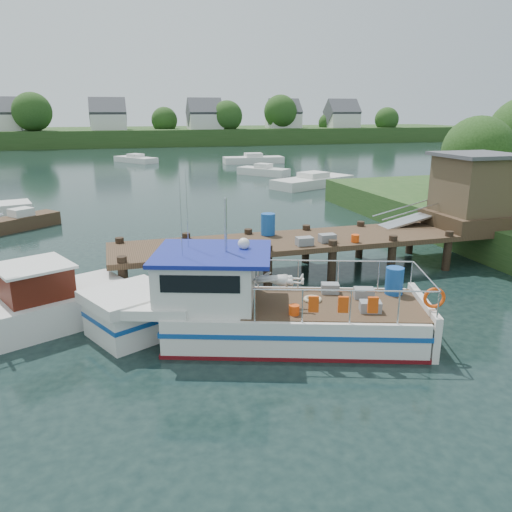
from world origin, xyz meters
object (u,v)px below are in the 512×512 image
object	(u,v)px
moored_rowboat	(22,221)
moored_d	(136,159)
moored_b	(263,171)
dock	(421,210)
lobster_boat	(251,310)
moored_c	(313,181)
moored_far	(253,159)
work_boat	(7,314)

from	to	relation	value
moored_rowboat	moored_d	bearing A→B (deg)	67.92
moored_b	dock	bearing A→B (deg)	-79.33
moored_b	lobster_boat	bearing A→B (deg)	-92.33
dock	moored_c	bearing A→B (deg)	78.78
moored_b	moored_far	bearing A→B (deg)	94.09
lobster_boat	work_boat	world-z (taller)	lobster_boat
moored_c	moored_d	world-z (taller)	moored_c
work_boat	moored_c	distance (m)	31.26
dock	moored_far	distance (m)	41.82
moored_rowboat	moored_d	distance (m)	36.14
lobster_boat	moored_c	world-z (taller)	lobster_boat
work_boat	moored_c	size ratio (longest dim) A/B	0.92
dock	lobster_boat	bearing A→B (deg)	-149.70
lobster_boat	moored_b	distance (m)	36.73
moored_far	moored_c	xyz separation A→B (m)	(-0.55, -20.04, -0.01)
lobster_boat	moored_rowboat	distance (m)	18.42
moored_rowboat	moored_b	world-z (taller)	moored_b
work_boat	moored_far	world-z (taller)	work_boat
lobster_boat	moored_rowboat	xyz separation A→B (m)	(-8.18, 16.50, -0.44)
moored_c	lobster_boat	bearing A→B (deg)	-130.79
dock	moored_rowboat	world-z (taller)	dock
lobster_boat	work_boat	xyz separation A→B (m)	(-6.56, 2.15, -0.22)
lobster_boat	moored_rowboat	size ratio (longest dim) A/B	2.54
lobster_boat	moored_far	size ratio (longest dim) A/B	1.32
moored_far	moored_b	xyz separation A→B (m)	(-2.33, -11.62, -0.03)
work_boat	moored_c	world-z (taller)	work_boat
dock	lobster_boat	distance (m)	10.19
dock	moored_d	xyz separation A→B (m)	(-8.86, 46.64, -1.86)
lobster_boat	dock	bearing A→B (deg)	48.90
moored_d	moored_c	bearing A→B (deg)	-67.27
dock	work_boat	xyz separation A→B (m)	(-15.28, -2.94, -1.60)
work_boat	moored_far	distance (m)	48.77
moored_far	moored_c	size ratio (longest dim) A/B	0.91
moored_rowboat	moored_b	distance (m)	26.77
moored_b	moored_d	size ratio (longest dim) A/B	0.83
dock	moored_d	world-z (taller)	dock
dock	moored_b	world-z (taller)	dock
moored_d	lobster_boat	bearing A→B (deg)	-94.63
moored_rowboat	moored_d	world-z (taller)	moored_rowboat
moored_rowboat	dock	bearing A→B (deg)	-43.26
moored_d	moored_b	bearing A→B (deg)	-60.70
moored_b	moored_c	xyz separation A→B (m)	(1.78, -8.42, 0.02)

